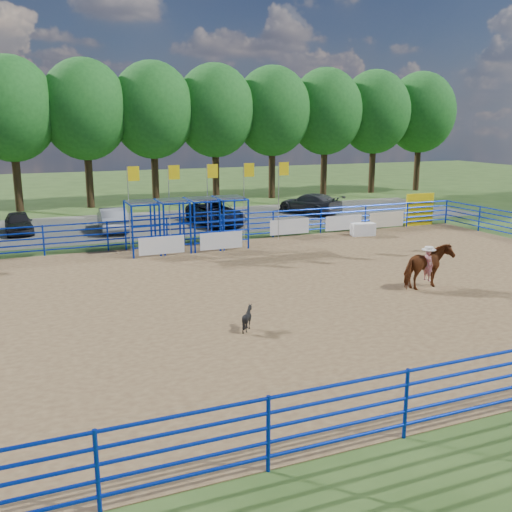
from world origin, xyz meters
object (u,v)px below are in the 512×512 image
Objects in this scene: announcer_table at (363,229)px; car_c at (215,213)px; calf at (247,318)px; car_a at (19,223)px; horse_and_rider at (428,266)px; car_d at (310,204)px; car_b at (112,219)px.

car_c reaches higher than announcer_table.
calf reaches higher than announcer_table.
car_c reaches higher than car_a.
horse_and_rider is 0.46× the size of car_d.
car_b is 0.88× the size of car_d.
calf is 0.15× the size of car_d.
announcer_table is at bearing 70.44° from horse_and_rider.
calf is at bearing 35.24° from car_d.
car_a is (-6.41, 19.79, 0.24)m from calf.
car_c is (11.46, -1.44, 0.10)m from car_a.
car_a is (-18.00, 8.19, 0.26)m from announcer_table.
calf is (-8.03, -1.59, -0.53)m from horse_and_rider.
horse_and_rider is 18.96m from car_d.
horse_and_rider is (-3.56, -10.01, 0.55)m from announcer_table.
calf is 18.51m from car_b.
announcer_table is 1.79× the size of calf.
car_a reaches higher than calf.
horse_and_rider reaches higher than car_a.
horse_and_rider is at bearing -84.58° from car_c.
car_b is 13.97m from car_d.
horse_and_rider reaches higher than calf.
car_a is 11.55m from car_c.
car_d is at bearing 76.06° from horse_and_rider.
announcer_table is 16.40m from calf.
car_b reaches higher than car_a.
car_a is 19.01m from car_d.
car_d is (12.60, 19.99, 0.33)m from calf.
calf is at bearing 96.82° from car_b.
calf is (-11.59, -11.60, 0.02)m from announcer_table.
car_d reaches higher than announcer_table.
announcer_table is 14.59m from car_b.
calf is at bearing -75.10° from car_a.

